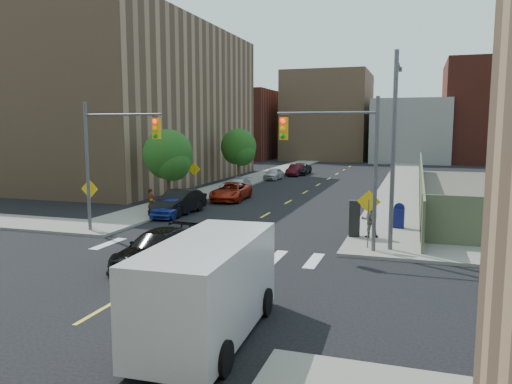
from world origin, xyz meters
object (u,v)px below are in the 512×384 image
Objects in this scene: parked_car_blue at (172,207)px; parked_car_black at (179,202)px; mailbox at (399,216)px; parked_car_maroon at (296,170)px; cargo_van at (210,284)px; payphone at (354,218)px; parked_car_grey at (299,169)px; black_sedan at (158,248)px; parked_car_red at (231,192)px; pedestrian_west at (151,202)px; parked_car_white at (274,174)px; parked_car_silver at (238,186)px; pedestrian_east at (370,220)px.

parked_car_blue is 0.79× the size of parked_car_black.
parked_car_maroon is at bearing 117.51° from mailbox.
cargo_van is 3.23× the size of payphone.
parked_car_maroon is 0.83× the size of parked_car_grey.
parked_car_red is at bearing 106.32° from black_sedan.
mailbox is at bearing 48.41° from payphone.
parked_car_grey is at bearing 86.06° from parked_car_red.
mailbox is 15.17m from pedestrian_west.
cargo_van is (9.48, -39.53, 0.79)m from parked_car_white.
parked_car_white reaches higher than parked_car_silver.
parked_car_black is at bearing -102.23° from parked_car_red.
mailbox is at bearing -34.38° from parked_car_red.
parked_car_black reaches higher than parked_car_maroon.
payphone is (-2.07, -2.95, 0.25)m from mailbox.
black_sedan is at bearing 127.80° from cargo_van.
parked_car_white is at bearing -75.55° from pedestrian_east.
parked_car_grey is at bearing 116.28° from mailbox.
parked_car_red is 1.36× the size of parked_car_white.
pedestrian_west reaches higher than parked_car_white.
parked_car_maroon is 33.32m from payphone.
black_sedan is 2.66× the size of payphone.
parked_car_blue is 0.89× the size of parked_car_silver.
parked_car_red is 3.11× the size of pedestrian_west.
parked_car_maroon is 2.15× the size of payphone.
parked_car_blue is 0.76× the size of parked_car_red.
pedestrian_west is (-13.09, 2.56, -0.12)m from payphone.
mailbox is at bearing -57.12° from parked_car_white.
payphone reaches higher than parked_car_red.
mailbox reaches higher than black_sedan.
parked_car_white is 2.07× the size of pedestrian_east.
parked_car_red is 1.05× the size of parked_car_grey.
parked_car_grey is 2.97× the size of pedestrian_west.
pedestrian_west reaches higher than parked_car_black.
black_sedan is at bearing 32.37° from pedestrian_east.
cargo_van is (9.48, -28.23, 0.80)m from parked_car_silver.
black_sedan reaches higher than parked_car_red.
black_sedan is at bearing -63.77° from parked_car_black.
payphone is (11.82, -26.48, 0.45)m from parked_car_white.
parked_car_grey is 34.84m from payphone.
parked_car_red is 1.26× the size of parked_car_maroon.
pedestrian_east is at bearing -62.18° from parked_car_white.
cargo_van reaches higher than pedestrian_east.
parked_car_grey is 46.98m from cargo_van.
parked_car_silver is 12.69m from pedestrian_west.
parked_car_white is at bearing 85.16° from parked_car_silver.
parked_car_blue is 23.61m from parked_car_white.
black_sedan reaches higher than parked_car_white.
parked_car_black is at bearing -27.96° from pedestrian_east.
pedestrian_west is 14.08m from pedestrian_east.
mailbox is (13.89, -0.97, 0.04)m from parked_car_black.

